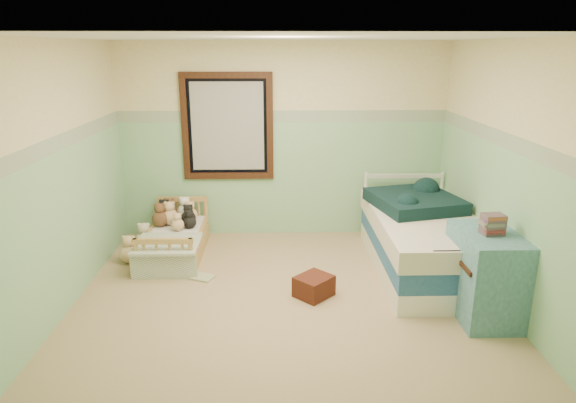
{
  "coord_description": "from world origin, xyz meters",
  "views": [
    {
      "loc": [
        -0.09,
        -4.7,
        2.42
      ],
      "look_at": [
        0.04,
        0.35,
        0.88
      ],
      "focal_mm": 31.67,
      "sensor_mm": 36.0,
      "label": 1
    }
  ],
  "objects_px": {
    "plush_floor_cream": "(145,240)",
    "twin_bed_frame": "(422,261)",
    "toddler_bed_frame": "(175,248)",
    "red_pillow": "(314,286)",
    "plush_floor_tan": "(130,253)",
    "floor_book": "(202,277)",
    "dresser": "(485,275)"
  },
  "relations": [
    {
      "from": "plush_floor_cream",
      "to": "dresser",
      "type": "height_order",
      "value": "dresser"
    },
    {
      "from": "plush_floor_cream",
      "to": "dresser",
      "type": "bearing_deg",
      "value": -25.58
    },
    {
      "from": "toddler_bed_frame",
      "to": "plush_floor_cream",
      "type": "bearing_deg",
      "value": 155.7
    },
    {
      "from": "plush_floor_cream",
      "to": "red_pillow",
      "type": "distance_m",
      "value": 2.39
    },
    {
      "from": "plush_floor_cream",
      "to": "floor_book",
      "type": "relative_size",
      "value": 0.97
    },
    {
      "from": "toddler_bed_frame",
      "to": "plush_floor_tan",
      "type": "height_order",
      "value": "plush_floor_tan"
    },
    {
      "from": "plush_floor_cream",
      "to": "red_pillow",
      "type": "xyz_separation_m",
      "value": [
        2.01,
        -1.29,
        -0.01
      ]
    },
    {
      "from": "plush_floor_tan",
      "to": "floor_book",
      "type": "relative_size",
      "value": 0.95
    },
    {
      "from": "floor_book",
      "to": "red_pillow",
      "type": "bearing_deg",
      "value": 2.38
    },
    {
      "from": "floor_book",
      "to": "plush_floor_cream",
      "type": "bearing_deg",
      "value": 156.67
    },
    {
      "from": "twin_bed_frame",
      "to": "red_pillow",
      "type": "height_order",
      "value": "twin_bed_frame"
    },
    {
      "from": "twin_bed_frame",
      "to": "dresser",
      "type": "xyz_separation_m",
      "value": [
        0.28,
        -0.99,
        0.3
      ]
    },
    {
      "from": "twin_bed_frame",
      "to": "dresser",
      "type": "distance_m",
      "value": 1.08
    },
    {
      "from": "toddler_bed_frame",
      "to": "red_pillow",
      "type": "relative_size",
      "value": 3.85
    },
    {
      "from": "toddler_bed_frame",
      "to": "red_pillow",
      "type": "bearing_deg",
      "value": -34.67
    },
    {
      "from": "plush_floor_tan",
      "to": "floor_book",
      "type": "distance_m",
      "value": 1.01
    },
    {
      "from": "plush_floor_tan",
      "to": "floor_book",
      "type": "height_order",
      "value": "plush_floor_tan"
    },
    {
      "from": "toddler_bed_frame",
      "to": "plush_floor_cream",
      "type": "height_order",
      "value": "plush_floor_cream"
    },
    {
      "from": "plush_floor_cream",
      "to": "twin_bed_frame",
      "type": "xyz_separation_m",
      "value": [
        3.27,
        -0.71,
        -0.01
      ]
    },
    {
      "from": "plush_floor_tan",
      "to": "twin_bed_frame",
      "type": "height_order",
      "value": "plush_floor_tan"
    },
    {
      "from": "dresser",
      "to": "red_pillow",
      "type": "relative_size",
      "value": 2.41
    },
    {
      "from": "toddler_bed_frame",
      "to": "floor_book",
      "type": "xyz_separation_m",
      "value": [
        0.41,
        -0.67,
        -0.07
      ]
    },
    {
      "from": "plush_floor_cream",
      "to": "twin_bed_frame",
      "type": "relative_size",
      "value": 0.11
    },
    {
      "from": "toddler_bed_frame",
      "to": "dresser",
      "type": "xyz_separation_m",
      "value": [
        3.15,
        -1.52,
        0.33
      ]
    },
    {
      "from": "twin_bed_frame",
      "to": "toddler_bed_frame",
      "type": "bearing_deg",
      "value": 169.63
    },
    {
      "from": "toddler_bed_frame",
      "to": "twin_bed_frame",
      "type": "distance_m",
      "value": 2.91
    },
    {
      "from": "plush_floor_tan",
      "to": "twin_bed_frame",
      "type": "xyz_separation_m",
      "value": [
        3.35,
        -0.3,
        -0.0
      ]
    },
    {
      "from": "plush_floor_cream",
      "to": "red_pillow",
      "type": "height_order",
      "value": "plush_floor_cream"
    },
    {
      "from": "toddler_bed_frame",
      "to": "floor_book",
      "type": "height_order",
      "value": "toddler_bed_frame"
    },
    {
      "from": "twin_bed_frame",
      "to": "floor_book",
      "type": "distance_m",
      "value": 2.46
    },
    {
      "from": "twin_bed_frame",
      "to": "floor_book",
      "type": "xyz_separation_m",
      "value": [
        -2.45,
        -0.14,
        -0.1
      ]
    },
    {
      "from": "dresser",
      "to": "red_pillow",
      "type": "distance_m",
      "value": 1.63
    }
  ]
}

